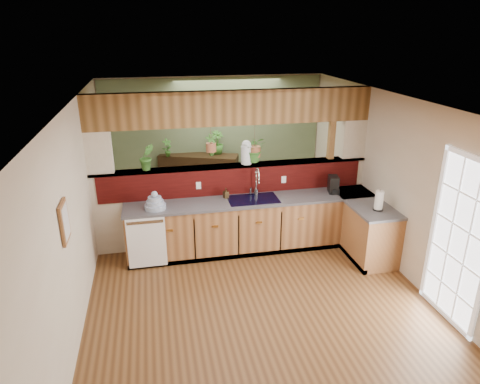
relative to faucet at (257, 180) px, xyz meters
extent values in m
cube|color=#57361B|center=(-0.34, -1.13, -1.16)|extent=(4.60, 7.00, 0.01)
cube|color=brown|center=(-0.34, -1.13, 1.44)|extent=(4.60, 7.00, 0.01)
cube|color=beige|center=(-0.34, 2.37, 0.14)|extent=(4.60, 0.02, 2.60)
cube|color=beige|center=(-2.64, -1.13, 0.14)|extent=(0.02, 7.00, 2.60)
cube|color=beige|center=(1.96, -1.13, 0.14)|extent=(0.02, 7.00, 2.60)
cube|color=beige|center=(-0.34, 0.22, -0.49)|extent=(4.60, 0.15, 1.35)
cube|color=#360807|center=(-0.34, 0.14, -0.04)|extent=(4.40, 0.02, 0.45)
cube|color=brown|center=(-0.34, 0.22, 0.21)|extent=(4.60, 0.21, 0.04)
cube|color=brown|center=(-0.34, 0.22, 1.16)|extent=(4.60, 0.15, 0.55)
cube|color=beige|center=(-2.44, 0.22, 0.54)|extent=(0.40, 0.15, 0.70)
cube|color=beige|center=(1.76, 0.22, 0.54)|extent=(0.40, 0.15, 0.70)
cube|color=brown|center=(1.36, 0.22, 0.14)|extent=(0.10, 0.10, 2.60)
cube|color=brown|center=(-0.34, 0.22, 0.21)|extent=(4.60, 0.21, 0.04)
cube|color=brown|center=(-0.34, 0.22, 1.16)|extent=(4.60, 0.15, 0.55)
cube|color=#596B49|center=(-0.34, 2.35, 0.14)|extent=(4.55, 0.02, 2.55)
cube|color=brown|center=(-0.09, -0.15, -0.73)|extent=(4.10, 0.60, 0.86)
cube|color=#46464B|center=(-0.09, -0.15, -0.28)|extent=(4.14, 0.64, 0.04)
cube|color=brown|center=(1.66, -0.59, -0.73)|extent=(0.60, 1.48, 0.86)
cube|color=#46464B|center=(1.66, -0.59, -0.28)|extent=(0.64, 1.52, 0.04)
cube|color=brown|center=(1.66, -0.15, -0.73)|extent=(0.60, 0.60, 0.86)
cube|color=#46464B|center=(1.66, -0.15, -0.28)|extent=(0.64, 0.64, 0.04)
cube|color=black|center=(-0.09, -0.42, -1.12)|extent=(4.10, 0.06, 0.08)
cube|color=black|center=(1.39, -0.59, -1.12)|extent=(0.06, 1.48, 0.08)
cube|color=white|center=(-1.82, -0.47, -0.71)|extent=(0.58, 0.02, 0.82)
cube|color=#B7B7B2|center=(-1.82, -0.48, -0.36)|extent=(0.54, 0.01, 0.05)
cube|color=black|center=(-0.09, -0.15, -0.28)|extent=(0.82, 0.50, 0.03)
cube|color=black|center=(-0.28, -0.15, -0.36)|extent=(0.34, 0.40, 0.16)
cube|color=black|center=(0.10, -0.15, -0.36)|extent=(0.34, 0.40, 0.16)
cube|color=white|center=(1.93, -2.43, -0.11)|extent=(0.06, 1.02, 2.16)
cube|color=brown|center=(-2.62, -1.93, 0.39)|extent=(0.03, 0.35, 0.45)
cube|color=silver|center=(-2.60, -1.93, 0.39)|extent=(0.01, 0.27, 0.37)
cylinder|color=#B7B7B2|center=(0.00, 0.05, -0.21)|extent=(0.07, 0.07, 0.10)
cylinder|color=#B7B7B2|center=(0.00, 0.05, -0.02)|extent=(0.02, 0.02, 0.29)
torus|color=#B7B7B2|center=(0.00, -0.03, 0.12)|extent=(0.21, 0.07, 0.21)
cylinder|color=#B7B7B2|center=(0.00, -0.12, 0.05)|extent=(0.02, 0.02, 0.12)
cylinder|color=#B7B7B2|center=(-0.09, 0.05, -0.19)|extent=(0.03, 0.03, 0.10)
cylinder|color=#909FBA|center=(-1.66, -0.22, -0.23)|extent=(0.33, 0.33, 0.07)
cylinder|color=#909FBA|center=(-1.66, -0.22, -0.16)|extent=(0.27, 0.27, 0.06)
cylinder|color=#909FBA|center=(-1.66, -0.22, -0.10)|extent=(0.21, 0.21, 0.06)
sphere|color=#909FBA|center=(-1.66, -0.22, -0.03)|extent=(0.10, 0.10, 0.10)
imported|color=#3A2915|center=(-0.52, -0.01, -0.18)|extent=(0.10, 0.10, 0.17)
cube|color=black|center=(1.30, -0.12, -0.12)|extent=(0.15, 0.25, 0.28)
cube|color=black|center=(1.30, -0.21, -0.21)|extent=(0.13, 0.09, 0.09)
cylinder|color=silver|center=(1.30, -0.18, -0.18)|extent=(0.08, 0.08, 0.08)
cylinder|color=black|center=(1.67, -0.97, -0.25)|extent=(0.15, 0.15, 0.02)
cylinder|color=#B7B7B2|center=(1.67, -0.97, -0.10)|extent=(0.02, 0.02, 0.33)
cylinder|color=white|center=(1.67, -0.97, -0.10)|extent=(0.13, 0.13, 0.29)
cylinder|color=silver|center=(-0.12, 0.22, 0.38)|extent=(0.18, 0.18, 0.30)
sphere|color=silver|center=(-0.12, 0.22, 0.55)|extent=(0.16, 0.16, 0.16)
imported|color=#306422|center=(-1.73, 0.22, 0.44)|extent=(0.27, 0.24, 0.43)
cylinder|color=brown|center=(-0.71, 0.22, 0.74)|extent=(0.01, 0.01, 0.29)
cylinder|color=brown|center=(-0.71, 0.22, 0.54)|extent=(0.16, 0.16, 0.14)
imported|color=#306422|center=(-0.71, 0.22, 0.76)|extent=(0.22, 0.18, 0.35)
cylinder|color=brown|center=(0.01, 0.22, 0.69)|extent=(0.01, 0.01, 0.40)
cylinder|color=brown|center=(0.01, 0.22, 0.43)|extent=(0.20, 0.20, 0.17)
imported|color=#306422|center=(0.01, 0.22, 0.69)|extent=(0.48, 0.45, 0.43)
cube|color=black|center=(-0.72, 2.12, -0.66)|extent=(1.68, 0.97, 1.08)
imported|color=#306422|center=(-1.34, 2.12, 0.07)|extent=(0.23, 0.20, 0.37)
imported|color=#306422|center=(-0.32, 2.12, 0.12)|extent=(0.34, 0.34, 0.48)
imported|color=#306422|center=(0.57, 1.26, -0.76)|extent=(0.87, 0.81, 0.80)
camera|label=1|loc=(-1.62, -6.41, 2.35)|focal=32.00mm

